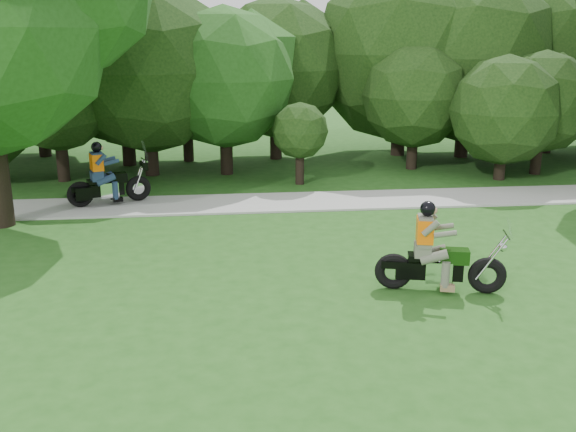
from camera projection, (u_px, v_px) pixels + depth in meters
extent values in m
plane|color=#1F4F16|center=(482.00, 307.00, 11.83)|extent=(100.00, 100.00, 0.00)
cube|color=#A1A19C|center=(377.00, 200.00, 19.47)|extent=(60.00, 2.20, 0.06)
cylinder|color=black|center=(500.00, 163.00, 22.18)|extent=(0.39, 0.39, 1.16)
sphere|color=black|center=(505.00, 111.00, 21.69)|extent=(3.76, 3.76, 3.76)
cylinder|color=black|center=(44.00, 135.00, 26.39)|extent=(0.49, 0.49, 1.80)
sphere|color=black|center=(36.00, 65.00, 25.64)|extent=(5.80, 5.80, 5.80)
cylinder|color=black|center=(188.00, 139.00, 25.36)|extent=(0.41, 0.41, 1.80)
sphere|color=black|center=(186.00, 81.00, 24.75)|extent=(4.16, 4.16, 4.16)
cylinder|color=black|center=(412.00, 150.00, 23.93)|extent=(0.39, 0.39, 1.46)
sphere|color=black|center=(415.00, 96.00, 23.39)|extent=(3.88, 3.88, 3.88)
cylinder|color=black|center=(128.00, 142.00, 24.56)|extent=(0.51, 0.51, 1.80)
sphere|color=black|center=(123.00, 65.00, 23.78)|extent=(6.14, 6.14, 6.14)
cylinder|color=black|center=(276.00, 137.00, 25.86)|extent=(0.48, 0.48, 1.80)
sphere|color=black|center=(275.00, 68.00, 25.13)|extent=(5.53, 5.53, 5.53)
cylinder|color=black|center=(62.00, 156.00, 21.87)|extent=(0.41, 0.41, 1.75)
sphere|color=black|center=(56.00, 89.00, 21.26)|extent=(4.16, 4.16, 4.16)
cylinder|color=black|center=(226.00, 149.00, 22.97)|extent=(0.45, 0.45, 1.80)
sphere|color=#214F16|center=(225.00, 78.00, 22.29)|extent=(4.94, 4.94, 4.94)
cylinder|color=black|center=(546.00, 132.00, 27.25)|extent=(0.54, 0.54, 1.80)
sphere|color=black|center=(554.00, 57.00, 26.41)|extent=(6.73, 6.73, 6.73)
cylinder|color=black|center=(537.00, 155.00, 23.04)|extent=(0.38, 0.38, 1.40)
sphere|color=black|center=(542.00, 102.00, 22.53)|extent=(3.61, 3.61, 3.61)
cylinder|color=black|center=(300.00, 167.00, 21.49)|extent=(0.29, 0.29, 1.19)
sphere|color=black|center=(300.00, 131.00, 21.16)|extent=(1.89, 1.89, 1.89)
cylinder|color=black|center=(151.00, 150.00, 22.80)|extent=(0.49, 0.49, 1.80)
sphere|color=black|center=(147.00, 71.00, 22.05)|extent=(5.76, 5.76, 5.76)
cylinder|color=black|center=(398.00, 134.00, 26.69)|extent=(0.56, 0.56, 1.80)
sphere|color=black|center=(402.00, 53.00, 25.81)|extent=(7.25, 7.25, 7.25)
cylinder|color=black|center=(462.00, 135.00, 26.27)|extent=(0.54, 0.54, 1.80)
sphere|color=black|center=(468.00, 57.00, 25.42)|extent=(6.86, 6.86, 6.86)
torus|color=black|center=(393.00, 271.00, 12.59)|extent=(0.77, 0.38, 0.74)
torus|color=black|center=(487.00, 275.00, 12.36)|extent=(0.77, 0.38, 0.74)
cube|color=black|center=(429.00, 270.00, 12.49)|extent=(1.31, 0.55, 0.34)
cube|color=silver|center=(438.00, 271.00, 12.47)|extent=(0.58, 0.47, 0.42)
cube|color=black|center=(454.00, 256.00, 12.34)|extent=(0.61, 0.44, 0.27)
cube|color=black|center=(422.00, 257.00, 12.43)|extent=(0.61, 0.46, 0.11)
cylinder|color=silver|center=(491.00, 258.00, 12.26)|extent=(0.56, 0.18, 0.87)
cylinder|color=silver|center=(507.00, 235.00, 12.10)|extent=(0.20, 0.66, 0.04)
cube|color=#535747|center=(423.00, 250.00, 12.39)|extent=(0.40, 0.46, 0.25)
cube|color=#535747|center=(425.00, 231.00, 12.29)|extent=(0.37, 0.49, 0.59)
cube|color=#FF6705|center=(425.00, 230.00, 12.28)|extent=(0.41, 0.54, 0.46)
sphere|color=black|center=(428.00, 209.00, 12.16)|extent=(0.29, 0.29, 0.29)
torus|color=black|center=(80.00, 194.00, 18.39)|extent=(0.79, 0.47, 0.76)
torus|color=black|center=(138.00, 188.00, 19.12)|extent=(0.79, 0.47, 0.76)
cube|color=black|center=(103.00, 190.00, 18.66)|extent=(1.22, 0.67, 0.35)
cube|color=silver|center=(109.00, 190.00, 18.73)|extent=(0.62, 0.53, 0.43)
cube|color=black|center=(117.00, 178.00, 18.76)|extent=(0.64, 0.50, 0.28)
cube|color=black|center=(97.00, 181.00, 18.52)|extent=(0.65, 0.52, 0.11)
cylinder|color=silver|center=(139.00, 176.00, 19.04)|extent=(0.42, 0.19, 0.97)
cylinder|color=silver|center=(144.00, 160.00, 18.99)|extent=(0.28, 0.66, 0.04)
cube|color=black|center=(84.00, 194.00, 18.20)|extent=(0.47, 0.28, 0.37)
cube|color=black|center=(81.00, 191.00, 18.61)|extent=(0.47, 0.28, 0.37)
cube|color=navy|center=(97.00, 176.00, 18.48)|extent=(0.45, 0.50, 0.26)
cube|color=navy|center=(97.00, 163.00, 18.38)|extent=(0.42, 0.52, 0.61)
cube|color=#FF6705|center=(96.00, 162.00, 18.38)|extent=(0.47, 0.58, 0.48)
sphere|color=black|center=(96.00, 147.00, 18.27)|extent=(0.30, 0.30, 0.30)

